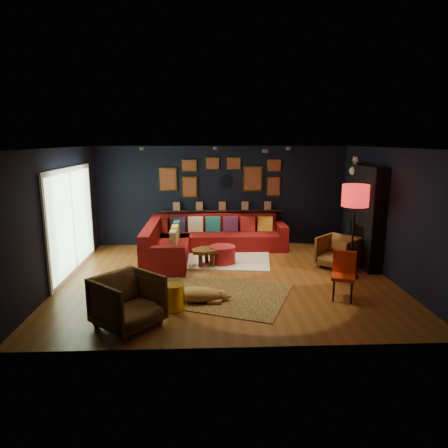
{
  "coord_description": "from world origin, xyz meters",
  "views": [
    {
      "loc": [
        -0.41,
        -7.66,
        2.74
      ],
      "look_at": [
        -0.06,
        0.3,
        1.06
      ],
      "focal_mm": 32.0,
      "sensor_mm": 36.0,
      "label": 1
    }
  ],
  "objects_px": {
    "orange_chair": "(344,271)",
    "coffee_table": "(207,252)",
    "dog": "(197,292)",
    "pouf": "(222,254)",
    "armchair_left": "(128,299)",
    "floor_lamp": "(355,199)",
    "armchair_right": "(338,251)",
    "sectional": "(199,241)",
    "gold_stool": "(174,297)"
  },
  "relations": [
    {
      "from": "pouf",
      "to": "armchair_left",
      "type": "relative_size",
      "value": 0.67
    },
    {
      "from": "coffee_table",
      "to": "orange_chair",
      "type": "height_order",
      "value": "orange_chair"
    },
    {
      "from": "coffee_table",
      "to": "orange_chair",
      "type": "bearing_deg",
      "value": -39.04
    },
    {
      "from": "pouf",
      "to": "armchair_right",
      "type": "height_order",
      "value": "armchair_right"
    },
    {
      "from": "coffee_table",
      "to": "pouf",
      "type": "height_order",
      "value": "pouf"
    },
    {
      "from": "sectional",
      "to": "armchair_left",
      "type": "distance_m",
      "value": 3.98
    },
    {
      "from": "pouf",
      "to": "sectional",
      "type": "bearing_deg",
      "value": 123.54
    },
    {
      "from": "coffee_table",
      "to": "pouf",
      "type": "bearing_deg",
      "value": 21.58
    },
    {
      "from": "gold_stool",
      "to": "orange_chair",
      "type": "xyz_separation_m",
      "value": [
        2.93,
        0.37,
        0.27
      ]
    },
    {
      "from": "gold_stool",
      "to": "coffee_table",
      "type": "bearing_deg",
      "value": 76.95
    },
    {
      "from": "sectional",
      "to": "coffee_table",
      "type": "bearing_deg",
      "value": -78.69
    },
    {
      "from": "sectional",
      "to": "gold_stool",
      "type": "xyz_separation_m",
      "value": [
        -0.34,
        -3.29,
        -0.1
      ]
    },
    {
      "from": "orange_chair",
      "to": "floor_lamp",
      "type": "height_order",
      "value": "floor_lamp"
    },
    {
      "from": "pouf",
      "to": "armchair_left",
      "type": "bearing_deg",
      "value": -116.82
    },
    {
      "from": "pouf",
      "to": "armchair_right",
      "type": "xyz_separation_m",
      "value": [
        2.51,
        -0.37,
        0.16
      ]
    },
    {
      "from": "coffee_table",
      "to": "armchair_right",
      "type": "xyz_separation_m",
      "value": [
        2.87,
        -0.23,
        0.07
      ]
    },
    {
      "from": "armchair_left",
      "to": "orange_chair",
      "type": "bearing_deg",
      "value": -33.17
    },
    {
      "from": "pouf",
      "to": "dog",
      "type": "xyz_separation_m",
      "value": [
        -0.52,
        -2.16,
        -0.03
      ]
    },
    {
      "from": "sectional",
      "to": "floor_lamp",
      "type": "relative_size",
      "value": 1.8
    },
    {
      "from": "orange_chair",
      "to": "armchair_left",
      "type": "bearing_deg",
      "value": -145.51
    },
    {
      "from": "dog",
      "to": "gold_stool",
      "type": "bearing_deg",
      "value": -139.6
    },
    {
      "from": "armchair_right",
      "to": "dog",
      "type": "bearing_deg",
      "value": -102.89
    },
    {
      "from": "orange_chair",
      "to": "coffee_table",
      "type": "bearing_deg",
      "value": 160.72
    },
    {
      "from": "pouf",
      "to": "gold_stool",
      "type": "xyz_separation_m",
      "value": [
        -0.89,
        -2.45,
        -0.0
      ]
    },
    {
      "from": "pouf",
      "to": "floor_lamp",
      "type": "distance_m",
      "value": 3.09
    },
    {
      "from": "coffee_table",
      "to": "orange_chair",
      "type": "relative_size",
      "value": 1.05
    },
    {
      "from": "dog",
      "to": "sectional",
      "type": "bearing_deg",
      "value": 92.33
    },
    {
      "from": "armchair_left",
      "to": "gold_stool",
      "type": "xyz_separation_m",
      "value": [
        0.64,
        0.57,
        -0.22
      ]
    },
    {
      "from": "armchair_left",
      "to": "armchair_right",
      "type": "height_order",
      "value": "armchair_left"
    },
    {
      "from": "sectional",
      "to": "coffee_table",
      "type": "xyz_separation_m",
      "value": [
        0.2,
        -0.98,
        -0.0
      ]
    },
    {
      "from": "armchair_left",
      "to": "armchair_right",
      "type": "bearing_deg",
      "value": -14.64
    },
    {
      "from": "dog",
      "to": "coffee_table",
      "type": "bearing_deg",
      "value": 87.06
    },
    {
      "from": "sectional",
      "to": "dog",
      "type": "height_order",
      "value": "sectional"
    },
    {
      "from": "coffee_table",
      "to": "armchair_right",
      "type": "bearing_deg",
      "value": -4.64
    },
    {
      "from": "armchair_right",
      "to": "floor_lamp",
      "type": "distance_m",
      "value": 1.39
    },
    {
      "from": "sectional",
      "to": "pouf",
      "type": "relative_size",
      "value": 5.85
    },
    {
      "from": "armchair_right",
      "to": "gold_stool",
      "type": "distance_m",
      "value": 3.99
    },
    {
      "from": "orange_chair",
      "to": "sectional",
      "type": "bearing_deg",
      "value": 151.37
    },
    {
      "from": "coffee_table",
      "to": "floor_lamp",
      "type": "height_order",
      "value": "floor_lamp"
    },
    {
      "from": "dog",
      "to": "pouf",
      "type": "bearing_deg",
      "value": 78.13
    },
    {
      "from": "pouf",
      "to": "dog",
      "type": "bearing_deg",
      "value": -103.66
    },
    {
      "from": "sectional",
      "to": "coffee_table",
      "type": "height_order",
      "value": "sectional"
    },
    {
      "from": "sectional",
      "to": "pouf",
      "type": "xyz_separation_m",
      "value": [
        0.55,
        -0.83,
        -0.1
      ]
    },
    {
      "from": "armchair_right",
      "to": "floor_lamp",
      "type": "height_order",
      "value": "floor_lamp"
    },
    {
      "from": "floor_lamp",
      "to": "armchair_left",
      "type": "bearing_deg",
      "value": -153.95
    },
    {
      "from": "coffee_table",
      "to": "dog",
      "type": "relative_size",
      "value": 0.78
    },
    {
      "from": "armchair_right",
      "to": "orange_chair",
      "type": "relative_size",
      "value": 0.91
    },
    {
      "from": "armchair_right",
      "to": "floor_lamp",
      "type": "relative_size",
      "value": 0.4
    },
    {
      "from": "coffee_table",
      "to": "armchair_right",
      "type": "relative_size",
      "value": 1.15
    },
    {
      "from": "armchair_left",
      "to": "dog",
      "type": "xyz_separation_m",
      "value": [
        1.0,
        0.86,
        -0.24
      ]
    }
  ]
}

